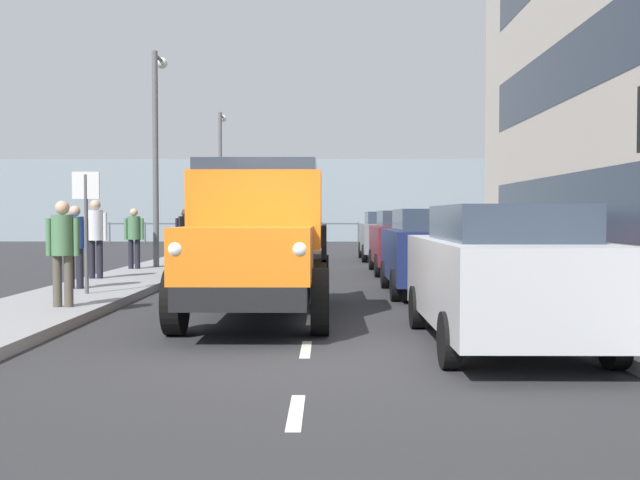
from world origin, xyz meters
TOP-DOWN VIEW (x-y plane):
  - ground_plane at (0.00, -12.00)m, footprint 80.00×80.00m
  - sidewalk_left at (-4.39, -12.00)m, footprint 2.12×42.46m
  - sidewalk_right at (4.39, -12.00)m, footprint 2.12×42.46m
  - road_centreline_markings at (0.00, -10.62)m, footprint 0.12×37.10m
  - sea_horizon at (0.00, -36.23)m, footprint 80.00×0.80m
  - seawall_railing at (-0.00, -32.63)m, footprint 28.08×0.08m
  - truck_vintage_orange at (0.81, -2.59)m, footprint 2.17×5.64m
  - car_silver_kerbside_near at (-2.38, -0.51)m, footprint 1.89×4.41m
  - car_navy_kerbside_1 at (-2.38, -6.35)m, footprint 1.89×3.91m
  - car_maroon_kerbside_2 at (-2.38, -11.71)m, footprint 1.80×4.11m
  - car_grey_kerbside_3 at (-2.38, -17.62)m, footprint 1.91×4.20m
  - car_black_oppositeside_0 at (2.38, -10.07)m, footprint 1.87×4.42m
  - car_teal_oppositeside_1 at (2.38, -16.20)m, footprint 1.94×3.92m
  - pedestrian_couple_a at (3.92, -3.09)m, footprint 0.53×0.34m
  - pedestrian_by_lamp at (4.72, -5.95)m, footprint 0.53×0.34m
  - pedestrian_in_dark_coat at (5.05, -8.27)m, footprint 0.53×0.34m
  - pedestrian_with_bag at (4.98, -11.33)m, footprint 0.53×0.34m
  - pedestrian_couple_b at (3.96, -13.11)m, footprint 0.53×0.34m
  - lamp_post_promenade at (4.54, -12.19)m, footprint 0.32×1.14m
  - lamp_post_far at (4.44, -23.87)m, footprint 0.32×1.14m
  - street_sign at (4.19, -5.04)m, footprint 0.50×0.07m

SIDE VIEW (x-z plane):
  - ground_plane at x=0.00m, z-range 0.00..0.00m
  - road_centreline_markings at x=0.00m, z-range 0.00..0.01m
  - sidewalk_left at x=-4.39m, z-range 0.00..0.15m
  - sidewalk_right at x=4.39m, z-range 0.00..0.15m
  - car_maroon_kerbside_2 at x=-2.38m, z-range 0.03..1.75m
  - car_navy_kerbside_1 at x=-2.38m, z-range 0.03..1.75m
  - car_teal_oppositeside_1 at x=2.38m, z-range 0.04..1.76m
  - car_grey_kerbside_3 at x=-2.38m, z-range 0.04..1.76m
  - car_black_oppositeside_0 at x=2.38m, z-range 0.04..1.76m
  - car_silver_kerbside_near at x=-2.38m, z-range 0.04..1.76m
  - seawall_railing at x=0.00m, z-range 0.32..1.52m
  - pedestrian_with_bag at x=4.98m, z-range 0.29..1.93m
  - pedestrian_couple_b at x=3.96m, z-range 0.29..1.93m
  - pedestrian_by_lamp at x=4.72m, z-range 0.29..1.93m
  - pedestrian_couple_a at x=3.92m, z-range 0.30..1.98m
  - truck_vintage_orange at x=0.81m, z-range -0.04..2.39m
  - pedestrian_in_dark_coat at x=5.05m, z-range 0.32..2.12m
  - street_sign at x=4.19m, z-range 0.56..2.81m
  - sea_horizon at x=0.00m, z-range 0.00..5.00m
  - lamp_post_far at x=4.44m, z-range 0.76..6.71m
  - lamp_post_promenade at x=4.54m, z-range 0.76..6.78m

